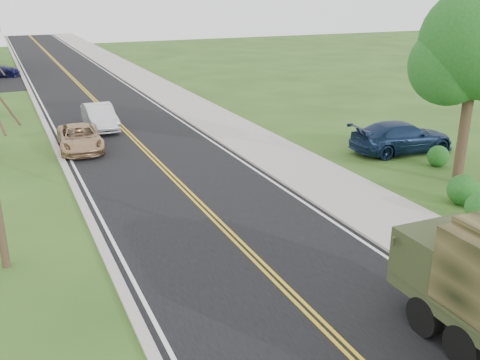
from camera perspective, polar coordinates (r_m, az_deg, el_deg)
road at (r=46.98m, az=-16.38°, el=9.31°), size 8.00×120.00×0.01m
curb_right at (r=47.73m, az=-11.41°, el=9.94°), size 0.30×120.00×0.12m
sidewalk_right at (r=48.15m, az=-9.36°, el=10.13°), size 3.20×120.00×0.10m
curb_left at (r=46.58m, az=-21.47°, el=8.72°), size 0.30×120.00×0.10m
leafy_tree at (r=23.75m, az=23.81°, el=12.38°), size 4.83×4.50×8.10m
suv_champagne at (r=28.77m, az=-16.71°, el=4.33°), size 2.38×4.68×1.27m
sedan_silver at (r=32.82m, az=-14.74°, el=6.53°), size 1.55×4.44×1.46m
pickup_navy at (r=28.34m, az=16.87°, el=4.40°), size 5.56×2.62×1.57m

